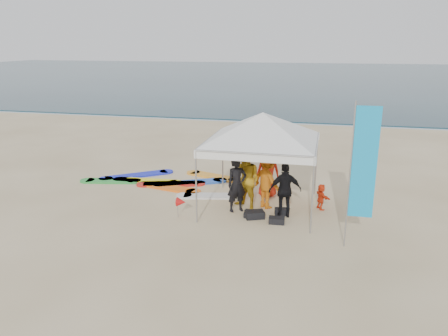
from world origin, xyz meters
name	(u,v)px	position (x,y,z in m)	size (l,w,h in m)	color
ground	(190,234)	(0.00, 0.00, 0.00)	(120.00, 120.00, 0.00)	beige
ocean	(306,76)	(0.00, 60.00, 0.04)	(160.00, 84.00, 0.08)	#0C2633
shoreline_foam	(272,122)	(0.00, 18.20, 0.00)	(160.00, 1.20, 0.01)	silver
person_black_a	(237,185)	(0.91, 1.99, 0.87)	(0.64, 0.42, 1.75)	black
person_yellow	(247,180)	(1.16, 2.31, 0.95)	(0.93, 0.72, 1.90)	gold
person_orange_a	(267,181)	(1.79, 2.51, 0.90)	(1.16, 0.67, 1.79)	#C76411
person_black_b	(285,190)	(2.42, 1.85, 0.85)	(0.99, 0.41, 1.69)	black
person_orange_b	(268,173)	(1.66, 3.61, 0.83)	(0.82, 0.53, 1.67)	red
person_seated	(321,197)	(3.49, 2.75, 0.42)	(0.77, 0.25, 0.83)	#F13B15
canopy_tent	(263,113)	(1.60, 2.47, 3.07)	(4.67, 4.67, 3.52)	#A5A5A8
feather_flag	(363,165)	(4.43, 0.20, 2.23)	(0.64, 0.04, 3.79)	#A5A5A8
marker_pennant	(181,202)	(-0.61, 1.08, 0.49)	(0.28, 0.28, 0.64)	#A5A5A8
gear_pile	(263,215)	(1.80, 1.59, 0.10)	(1.27, 1.01, 0.22)	black
surfboard_spread	(168,182)	(-2.18, 4.12, 0.04)	(6.02, 3.23, 0.07)	orange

